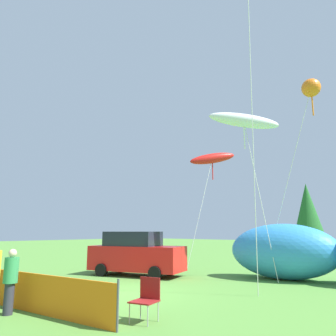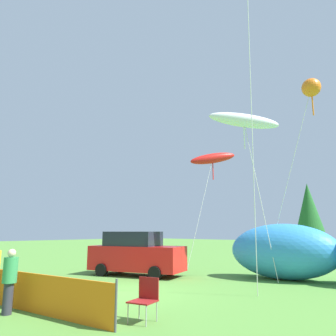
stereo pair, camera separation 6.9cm
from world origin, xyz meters
name	(u,v)px [view 1 (the left image)]	position (x,y,z in m)	size (l,w,h in m)	color
ground_plane	(116,293)	(0.00, 0.00, 0.00)	(120.00, 120.00, 0.00)	#548C38
parked_car	(136,254)	(-2.64, 3.36, 0.97)	(4.65, 2.88, 1.99)	red
folding_chair	(147,296)	(3.18, -1.77, 0.54)	(0.67, 0.67, 0.94)	maroon
inflatable_cat	(301,254)	(3.72, 6.77, 1.07)	(6.45, 2.84, 2.32)	#338CD8
safety_fence	(18,290)	(-0.26, -3.15, 0.47)	(7.19, 0.89, 1.04)	orange
spectator_in_white_shirt	(10,278)	(0.22, -3.60, 0.85)	(0.34, 0.34, 1.57)	#2D2D38
kite_red_lizard	(212,159)	(-1.95, 8.90, 6.32)	(2.23, 3.56, 6.95)	silver
kite_orange_flower	(311,89)	(4.55, 7.14, 8.28)	(2.98, 0.82, 8.74)	silver
kite_white_ghost	(244,121)	(2.12, 5.34, 6.86)	(2.85, 2.48, 7.51)	silver
horizon_tree_mid	(307,208)	(-5.26, 35.22, 4.88)	(3.33, 3.33, 7.96)	brown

